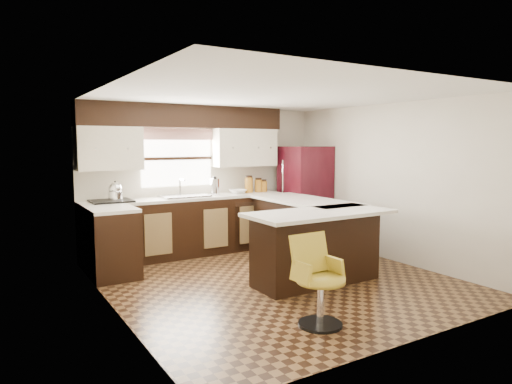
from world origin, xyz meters
TOP-DOWN VIEW (x-y plane):
  - floor at (0.00, 0.00)m, footprint 4.40×4.40m
  - ceiling at (0.00, 0.00)m, footprint 4.40×4.40m
  - wall_back at (0.00, 2.20)m, footprint 4.40×0.00m
  - wall_front at (0.00, -2.20)m, footprint 4.40×0.00m
  - wall_left at (-2.10, 0.00)m, footprint 0.00×4.40m
  - wall_right at (2.10, 0.00)m, footprint 0.00×4.40m
  - base_cab_back at (-0.45, 1.90)m, footprint 3.30×0.60m
  - base_cab_left at (-1.80, 1.25)m, footprint 0.60×0.70m
  - counter_back at (-0.45, 1.90)m, footprint 3.30×0.60m
  - counter_left at (-1.80, 1.25)m, footprint 0.60×0.70m
  - soffit at (-0.40, 2.03)m, footprint 3.40×0.35m
  - upper_cab_left at (-1.62, 2.03)m, footprint 0.94×0.35m
  - upper_cab_right at (0.68, 2.03)m, footprint 1.14×0.35m
  - window_pane at (-0.50, 2.18)m, footprint 1.20×0.02m
  - valance at (-0.50, 2.14)m, footprint 1.30×0.06m
  - sink at (-0.50, 1.88)m, footprint 0.75×0.45m
  - dishwasher at (0.55, 1.61)m, footprint 0.58×0.03m
  - cooktop at (-1.65, 1.88)m, footprint 0.58×0.50m
  - peninsula_long at (0.90, 0.62)m, footprint 0.60×1.95m
  - peninsula_return at (0.38, -0.35)m, footprint 1.65×0.60m
  - counter_pen_long at (0.95, 0.62)m, footprint 0.84×1.95m
  - counter_pen_return at (0.35, -0.44)m, footprint 1.89×0.84m
  - refrigerator at (1.71, 1.63)m, footprint 0.75×0.72m
  - bar_chair at (-0.47, -1.48)m, footprint 0.49×0.49m
  - kettle at (-1.59, 1.88)m, footprint 0.21×0.21m
  - percolator at (0.04, 1.90)m, footprint 0.15×0.15m
  - mixing_bowl at (0.47, 1.90)m, footprint 0.31×0.31m
  - canister_large at (0.70, 1.92)m, footprint 0.14×0.14m
  - canister_med at (0.90, 1.92)m, footprint 0.13×0.13m
  - canister_small at (1.00, 1.92)m, footprint 0.14×0.14m

SIDE VIEW (x-z plane):
  - floor at x=0.00m, z-range 0.00..0.00m
  - dishwasher at x=0.55m, z-range 0.04..0.82m
  - bar_chair at x=-0.47m, z-range 0.00..0.90m
  - base_cab_back at x=-0.45m, z-range 0.00..0.90m
  - base_cab_left at x=-1.80m, z-range 0.00..0.90m
  - peninsula_long at x=0.90m, z-range 0.00..0.90m
  - peninsula_return at x=0.38m, z-range 0.00..0.90m
  - refrigerator at x=1.71m, z-range 0.00..1.74m
  - counter_back at x=-0.45m, z-range 0.90..0.94m
  - counter_left at x=-1.80m, z-range 0.90..0.94m
  - counter_pen_long at x=0.95m, z-range 0.90..0.94m
  - counter_pen_return at x=0.35m, z-range 0.90..0.94m
  - cooktop at x=-1.65m, z-range 0.94..0.97m
  - sink at x=-0.50m, z-range 0.95..0.98m
  - mixing_bowl at x=0.47m, z-range 0.95..1.01m
  - canister_small at x=1.00m, z-range 0.95..1.13m
  - canister_med at x=0.90m, z-range 0.95..1.16m
  - canister_large at x=0.70m, z-range 0.95..1.21m
  - percolator at x=0.04m, z-range 0.95..1.22m
  - kettle at x=-1.59m, z-range 0.97..1.25m
  - wall_back at x=0.00m, z-range -1.00..3.40m
  - wall_front at x=0.00m, z-range -1.00..3.40m
  - wall_left at x=-2.10m, z-range -1.00..3.40m
  - wall_right at x=2.10m, z-range -1.00..3.40m
  - window_pane at x=-0.50m, z-range 1.10..2.00m
  - upper_cab_left at x=-1.62m, z-range 1.40..2.04m
  - upper_cab_right at x=0.68m, z-range 1.40..2.04m
  - valance at x=-0.50m, z-range 1.85..2.03m
  - soffit at x=-0.40m, z-range 2.04..2.40m
  - ceiling at x=0.00m, z-range 2.40..2.40m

